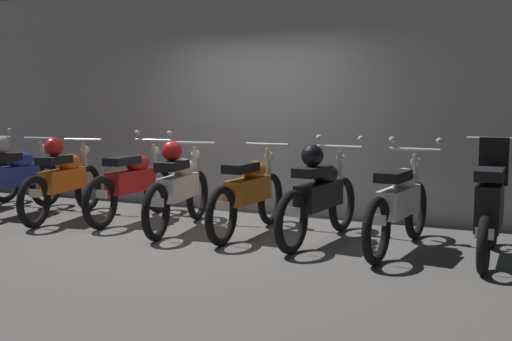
% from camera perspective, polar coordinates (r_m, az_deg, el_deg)
% --- Properties ---
extents(ground_plane, '(80.00, 80.00, 0.00)m').
position_cam_1_polar(ground_plane, '(7.23, -4.71, -5.91)').
color(ground_plane, '#565451').
extents(back_wall, '(16.00, 0.30, 3.23)m').
position_cam_1_polar(back_wall, '(8.73, 1.23, 6.84)').
color(back_wall, '#9EA0A3').
rests_on(back_wall, ground).
extents(motorbike_slot_1, '(0.56, 1.95, 1.08)m').
position_cam_1_polar(motorbike_slot_1, '(9.12, -21.48, -0.47)').
color(motorbike_slot_1, black).
rests_on(motorbike_slot_1, ground).
extents(motorbike_slot_2, '(0.60, 1.93, 1.08)m').
position_cam_1_polar(motorbike_slot_2, '(8.51, -17.35, -0.76)').
color(motorbike_slot_2, black).
rests_on(motorbike_slot_2, ground).
extents(motorbike_slot_3, '(0.59, 1.95, 1.15)m').
position_cam_1_polar(motorbike_slot_3, '(8.20, -11.35, -1.08)').
color(motorbike_slot_3, black).
rests_on(motorbike_slot_3, ground).
extents(motorbike_slot_4, '(0.58, 1.94, 1.08)m').
position_cam_1_polar(motorbike_slot_4, '(7.48, -7.15, -1.44)').
color(motorbike_slot_4, black).
rests_on(motorbike_slot_4, ground).
extents(motorbike_slot_5, '(0.56, 1.95, 1.03)m').
position_cam_1_polar(motorbike_slot_5, '(7.17, -0.66, -2.01)').
color(motorbike_slot_5, black).
rests_on(motorbike_slot_5, ground).
extents(motorbike_slot_6, '(0.59, 1.95, 1.15)m').
position_cam_1_polar(motorbike_slot_6, '(6.80, 5.88, -2.17)').
color(motorbike_slot_6, black).
rests_on(motorbike_slot_6, ground).
extents(motorbike_slot_7, '(0.59, 1.95, 1.15)m').
position_cam_1_polar(motorbike_slot_7, '(6.53, 13.06, -2.96)').
color(motorbike_slot_7, black).
rests_on(motorbike_slot_7, ground).
extents(motorbike_slot_8, '(0.56, 1.68, 1.18)m').
position_cam_1_polar(motorbike_slot_8, '(6.41, 20.76, -3.08)').
color(motorbike_slot_8, black).
rests_on(motorbike_slot_8, ground).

